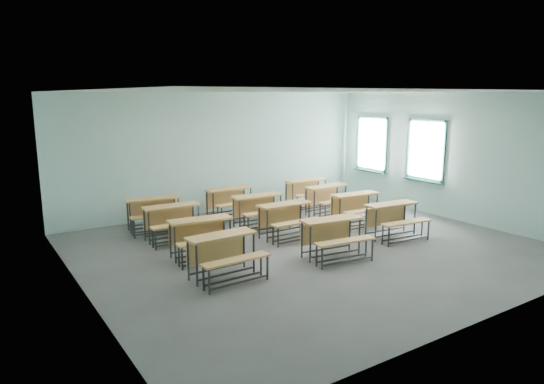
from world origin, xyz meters
The scene contains 13 objects.
room centered at (0.08, 0.03, 1.60)m, with size 9.04×8.04×3.24m.
desk_unit_r0c0 centered at (-2.30, -0.57, 0.52)m, with size 1.25×0.86×0.77m.
desk_unit_r0c1 centered at (-0.01, -0.77, 0.52)m, with size 1.32×0.97×0.77m.
desk_unit_r0c2 centered at (1.99, -0.46, 0.52)m, with size 1.30×0.94×0.77m.
desk_unit_r1c0 centered at (-2.16, 0.63, 0.52)m, with size 1.30×0.94×0.77m.
desk_unit_r1c1 centered at (0.00, 0.84, 0.52)m, with size 1.23×0.83×0.77m.
desk_unit_r1c2 centered at (2.06, 0.79, 0.52)m, with size 1.30×0.94×0.77m.
desk_unit_r2c0 centered at (-2.18, 2.04, 0.52)m, with size 1.26×0.87×0.77m.
desk_unit_r2c1 centered at (-0.03, 1.96, 0.52)m, with size 1.27×0.88×0.77m.
desk_unit_r2c2 centered at (2.16, 1.99, 0.52)m, with size 1.27×0.89×0.77m.
desk_unit_r3c0 centered at (-2.25, 3.04, 0.52)m, with size 1.32×0.97×0.77m.
desk_unit_r3c1 centered at (-0.16, 3.13, 0.52)m, with size 1.26×0.87×0.77m.
desk_unit_r3c2 centered at (2.26, 3.03, 0.52)m, with size 1.26×0.87×0.77m.
Camera 1 is at (-6.00, -7.68, 3.13)m, focal length 32.00 mm.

